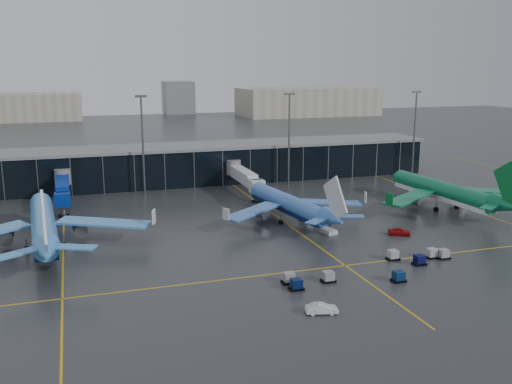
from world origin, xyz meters
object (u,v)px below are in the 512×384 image
object	(u,v)px
baggage_carts	(378,267)
service_van_white	(322,308)
airliner_klm_near	(288,193)
service_van_red	(399,231)
airliner_aer_lingus	(442,180)
airliner_arkefly	(42,209)
mobile_airstair	(329,229)

from	to	relation	value
baggage_carts	service_van_white	world-z (taller)	baggage_carts
airliner_klm_near	service_van_red	world-z (taller)	airliner_klm_near
airliner_aer_lingus	service_van_white	size ratio (longest dim) A/B	9.99
airliner_arkefly	baggage_carts	xyz separation A→B (m)	(51.97, -30.76, -6.29)
airliner_arkefly	mobile_airstair	distance (m)	54.68
mobile_airstair	service_van_red	size ratio (longest dim) A/B	0.81
airliner_arkefly	service_van_white	bearing A→B (deg)	-52.94
airliner_klm_near	baggage_carts	world-z (taller)	airliner_klm_near
airliner_arkefly	airliner_aer_lingus	bearing A→B (deg)	-2.21
baggage_carts	service_van_red	distance (m)	22.06
airliner_klm_near	service_van_red	bearing A→B (deg)	-53.06
service_van_red	airliner_arkefly	bearing A→B (deg)	104.37
airliner_arkefly	baggage_carts	world-z (taller)	airliner_arkefly
airliner_aer_lingus	baggage_carts	xyz separation A→B (m)	(-35.42, -32.83, -5.98)
service_van_white	service_van_red	bearing A→B (deg)	-32.92
baggage_carts	service_van_red	bearing A→B (deg)	49.26
airliner_arkefly	service_van_red	world-z (taller)	airliner_arkefly
airliner_klm_near	airliner_aer_lingus	xyz separation A→B (m)	(38.10, -0.91, 0.65)
airliner_klm_near	baggage_carts	bearing A→B (deg)	-93.60
mobile_airstair	service_van_white	xyz separation A→B (m)	(-17.04, -34.13, -0.05)
baggage_carts	mobile_airstair	size ratio (longest dim) A/B	8.93
airliner_arkefly	service_van_white	distance (m)	56.57
mobile_airstair	service_van_white	size ratio (longest dim) A/B	0.81
service_van_white	baggage_carts	bearing A→B (deg)	-39.03
airliner_klm_near	baggage_carts	distance (m)	34.26
airliner_aer_lingus	airliner_arkefly	bearing A→B (deg)	177.64
airliner_klm_near	service_van_white	size ratio (longest dim) A/B	9.02
service_van_red	airliner_aer_lingus	bearing A→B (deg)	-26.21
airliner_aer_lingus	service_van_white	bearing A→B (deg)	-142.34
airliner_aer_lingus	service_van_red	world-z (taller)	airliner_aer_lingus
airliner_arkefly	airliner_aer_lingus	distance (m)	87.41
airliner_arkefly	baggage_carts	size ratio (longest dim) A/B	1.44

